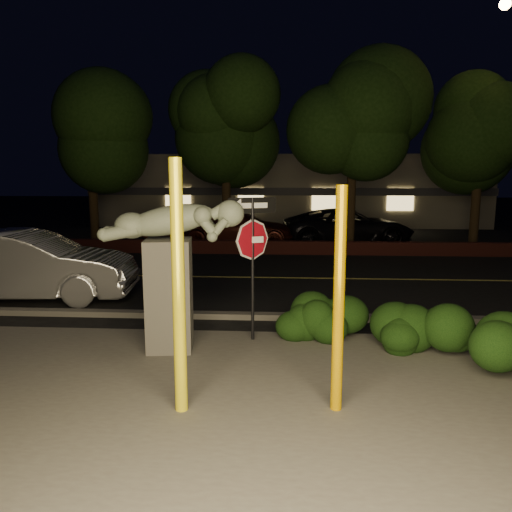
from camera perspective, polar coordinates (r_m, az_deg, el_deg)
The scene contains 22 objects.
ground at distance 17.44m, azimuth 3.54°, elevation -0.48°, with size 90.00×90.00×0.00m, color black.
patio at distance 6.88m, azimuth 3.26°, elevation -16.60°, with size 14.00×6.00×0.02m, color #4C4944.
road at distance 14.49m, azimuth 3.51°, elevation -2.53°, with size 80.00×8.00×0.01m, color black.
lane_marking at distance 14.49m, azimuth 3.51°, elevation -2.48°, with size 80.00×0.12×0.01m, color #C5B94F.
curb at distance 10.50m, azimuth 3.43°, elevation -6.93°, with size 80.00×0.25×0.12m, color #4C4944.
brick_wall at distance 18.68m, azimuth 3.56°, elevation 0.97°, with size 40.00×0.35×0.50m, color #4F1D19.
parking_lot at distance 24.36m, azimuth 3.59°, elevation 2.40°, with size 40.00×12.00×0.01m, color black.
building at distance 32.18m, azimuth 3.66°, elevation 7.70°, with size 22.00×10.20×4.00m.
tree_far_a at distance 21.83m, azimuth -18.58°, elevation 15.14°, with size 4.60×4.60×7.43m.
tree_far_b at distance 20.75m, azimuth -3.52°, elevation 17.91°, with size 5.20×5.20×8.41m.
tree_far_c at distance 20.30m, azimuth 11.13°, elevation 16.82°, with size 4.80×4.80×7.84m.
tree_far_d at distance 21.93m, azimuth 24.47°, elevation 14.97°, with size 4.40×4.40×7.42m.
yellow_pole_left at distance 6.25m, azimuth -8.84°, elevation -3.80°, with size 0.16×0.16×3.22m, color yellow.
yellow_pole_right at distance 6.33m, azimuth 9.45°, elevation -5.16°, with size 0.14×0.14×2.89m, color #E0A300.
signpost at distance 8.82m, azimuth -0.40°, elevation 1.83°, with size 0.82×0.37×2.60m.
sculpture at distance 8.53m, azimuth -9.69°, elevation -0.34°, with size 2.42×0.92×2.58m.
hedge_center at distance 9.29m, azimuth 6.86°, elevation -6.50°, with size 1.84×0.86×0.96m, color black.
hedge_right at distance 8.91m, azimuth 18.96°, elevation -7.24°, with size 1.66×0.89×1.09m, color black.
silver_sedan at distance 13.09m, azimuth -24.74°, elevation -1.03°, with size 1.76×5.05×1.66m, color silver.
parked_car_red at distance 22.12m, azimuth -7.34°, elevation 3.78°, with size 1.97×4.91×1.67m, color maroon.
parked_car_darkred at distance 20.87m, azimuth -2.34°, elevation 3.28°, with size 2.12×5.21×1.51m, color #38120D.
parked_car_dark at distance 21.59m, azimuth 10.48°, elevation 3.35°, with size 2.52×5.46×1.52m, color black.
Camera 1 is at (0.02, -7.17, 3.04)m, focal length 35.00 mm.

